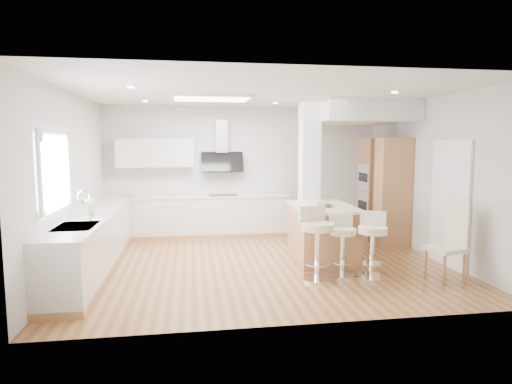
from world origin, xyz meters
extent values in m
plane|color=#9E6A3A|center=(0.00, 0.00, 0.00)|extent=(6.00, 6.00, 0.00)
cube|color=silver|center=(0.00, 0.00, 0.00)|extent=(6.00, 5.00, 0.02)
cube|color=beige|center=(0.00, 2.50, 1.40)|extent=(6.00, 0.04, 2.80)
cube|color=beige|center=(-3.00, 0.00, 1.40)|extent=(0.04, 5.00, 2.80)
cube|color=beige|center=(3.00, 0.00, 1.40)|extent=(0.04, 5.00, 2.80)
cube|color=white|center=(-0.80, 0.60, 2.77)|extent=(1.40, 0.95, 0.05)
cube|color=white|center=(-0.80, 0.60, 2.76)|extent=(1.25, 0.80, 0.03)
cylinder|color=white|center=(-2.00, 1.50, 2.78)|extent=(0.10, 0.10, 0.02)
cylinder|color=white|center=(-2.00, -0.50, 2.78)|extent=(0.10, 0.10, 0.02)
cylinder|color=white|center=(0.50, 1.50, 2.78)|extent=(0.10, 0.10, 0.02)
cylinder|color=white|center=(2.00, 1.00, 2.78)|extent=(0.10, 0.10, 0.02)
cylinder|color=white|center=(2.00, -0.50, 2.78)|extent=(0.10, 0.10, 0.02)
cube|color=white|center=(-2.96, -0.90, 1.65)|extent=(0.03, 1.15, 0.95)
cube|color=white|center=(-2.95, -0.90, 2.15)|extent=(0.04, 1.28, 0.06)
cube|color=white|center=(-2.95, -0.90, 1.15)|extent=(0.04, 1.28, 0.06)
cube|color=white|center=(-2.95, -1.51, 1.65)|extent=(0.04, 0.06, 0.95)
cube|color=white|center=(-2.95, -0.29, 1.65)|extent=(0.04, 0.06, 0.95)
cube|color=#B4B7BD|center=(-2.94, -0.90, 2.08)|extent=(0.03, 1.18, 0.14)
cube|color=#423A33|center=(2.99, -0.60, 1.00)|extent=(0.02, 0.90, 2.00)
cube|color=white|center=(2.97, -0.60, 1.00)|extent=(0.05, 1.00, 2.10)
cube|color=#B47D4D|center=(-2.70, 0.25, 0.05)|extent=(0.60, 4.50, 0.10)
cube|color=beige|center=(-2.70, 0.25, 0.48)|extent=(0.60, 4.50, 0.76)
cube|color=beige|center=(-2.70, 0.25, 0.88)|extent=(0.63, 4.50, 0.04)
cube|color=#BBBBC0|center=(-2.70, -1.00, 0.89)|extent=(0.50, 0.75, 0.02)
cube|color=#BBBBC0|center=(-2.70, -1.18, 0.84)|extent=(0.40, 0.34, 0.10)
cube|color=#BBBBC0|center=(-2.70, -0.82, 0.84)|extent=(0.40, 0.34, 0.10)
cylinder|color=white|center=(-2.58, -0.70, 1.08)|extent=(0.02, 0.02, 0.36)
torus|color=white|center=(-2.65, -0.70, 1.26)|extent=(0.18, 0.02, 0.18)
imported|color=#478C48|center=(-2.65, -0.35, 1.06)|extent=(0.17, 0.12, 0.33)
cube|color=#B47D4D|center=(-0.75, 2.20, 0.05)|extent=(3.30, 0.60, 0.10)
cube|color=beige|center=(-0.75, 2.20, 0.48)|extent=(3.30, 0.60, 0.76)
cube|color=beige|center=(-0.75, 2.20, 0.88)|extent=(3.33, 0.63, 0.04)
cube|color=black|center=(-0.50, 2.20, 0.91)|extent=(0.60, 0.40, 0.01)
cube|color=beige|center=(-1.90, 2.33, 1.80)|extent=(1.60, 0.34, 0.60)
cube|color=#BBBBC0|center=(-0.50, 2.40, 2.15)|extent=(0.25, 0.18, 0.70)
cube|color=black|center=(-0.50, 2.32, 1.60)|extent=(0.90, 0.26, 0.44)
cube|color=white|center=(1.05, 0.95, 1.40)|extent=(0.35, 0.35, 2.80)
cube|color=silver|center=(2.10, 1.40, 2.60)|extent=(1.78, 2.20, 0.40)
cube|color=#B47D4D|center=(2.68, 1.50, 1.05)|extent=(0.62, 0.62, 2.10)
cube|color=#B47D4D|center=(2.68, 0.80, 1.05)|extent=(0.62, 0.40, 2.10)
cube|color=#BBBBC0|center=(2.37, 1.50, 1.30)|extent=(0.02, 0.55, 0.55)
cube|color=#BBBBC0|center=(2.37, 1.50, 0.72)|extent=(0.02, 0.55, 0.55)
cube|color=black|center=(2.36, 1.50, 1.30)|extent=(0.01, 0.45, 0.18)
cube|color=black|center=(2.36, 1.50, 0.72)|extent=(0.01, 0.45, 0.18)
cube|color=#B47D4D|center=(1.05, 0.08, 0.45)|extent=(1.01, 1.51, 0.90)
cube|color=beige|center=(1.05, 0.08, 0.92)|extent=(1.10, 1.60, 0.04)
imported|color=slate|center=(1.04, -0.08, 0.97)|extent=(0.28, 0.28, 0.07)
sphere|color=orange|center=(1.08, -0.08, 0.98)|extent=(0.08, 0.08, 0.07)
sphere|color=orange|center=(1.00, -0.06, 0.98)|extent=(0.08, 0.08, 0.07)
sphere|color=#70A537|center=(1.04, -0.12, 0.98)|extent=(0.08, 0.08, 0.07)
cylinder|color=white|center=(0.64, -1.00, 0.02)|extent=(0.58, 0.58, 0.03)
cylinder|color=white|center=(0.64, -1.00, 0.38)|extent=(0.09, 0.09, 0.71)
cylinder|color=white|center=(0.64, -1.00, 0.24)|extent=(0.45, 0.45, 0.02)
cylinder|color=beige|center=(0.64, -1.00, 0.79)|extent=(0.55, 0.55, 0.11)
cube|color=beige|center=(0.60, -0.82, 0.96)|extent=(0.42, 0.15, 0.24)
cylinder|color=white|center=(1.07, -0.87, 0.01)|extent=(0.47, 0.47, 0.03)
cylinder|color=white|center=(1.07, -0.87, 0.33)|extent=(0.07, 0.07, 0.61)
cylinder|color=white|center=(1.07, -0.87, 0.21)|extent=(0.36, 0.36, 0.01)
cylinder|color=beige|center=(1.07, -0.87, 0.68)|extent=(0.45, 0.45, 0.09)
cube|color=beige|center=(1.09, -0.72, 0.82)|extent=(0.36, 0.10, 0.21)
cylinder|color=white|center=(1.46, -1.04, 0.02)|extent=(0.58, 0.58, 0.03)
cylinder|color=white|center=(1.46, -1.04, 0.35)|extent=(0.09, 0.09, 0.65)
cylinder|color=white|center=(1.46, -1.04, 0.22)|extent=(0.45, 0.45, 0.02)
cylinder|color=beige|center=(1.46, -1.04, 0.72)|extent=(0.56, 0.56, 0.10)
cube|color=beige|center=(1.53, -0.89, 0.87)|extent=(0.37, 0.20, 0.22)
cube|color=beige|center=(2.46, -1.32, 0.47)|extent=(0.54, 0.54, 0.06)
cube|color=beige|center=(2.65, -1.28, 0.81)|extent=(0.14, 0.42, 0.73)
cylinder|color=#B47D4D|center=(2.32, -1.54, 0.22)|extent=(0.04, 0.04, 0.44)
cylinder|color=#B47D4D|center=(2.24, -1.19, 0.22)|extent=(0.04, 0.04, 0.44)
cylinder|color=#B47D4D|center=(2.67, -1.46, 0.22)|extent=(0.04, 0.04, 0.44)
cylinder|color=#B47D4D|center=(2.59, -1.11, 0.22)|extent=(0.04, 0.04, 0.44)
camera|label=1|loc=(-1.17, -6.90, 1.99)|focal=30.00mm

